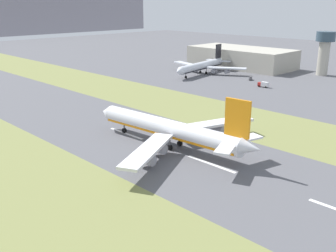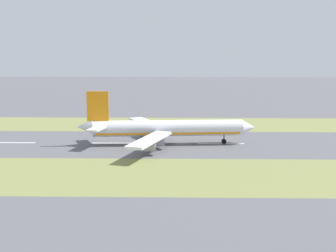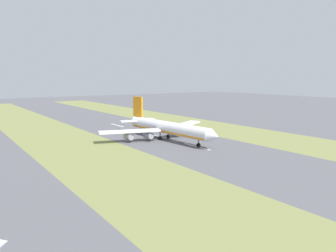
% 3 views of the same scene
% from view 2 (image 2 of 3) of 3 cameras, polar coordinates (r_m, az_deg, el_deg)
% --- Properties ---
extents(ground_plane, '(800.00, 800.00, 0.00)m').
position_cam_2_polar(ground_plane, '(178.14, 1.54, -2.13)').
color(ground_plane, '#56565B').
extents(grass_median_west, '(40.00, 600.00, 0.01)m').
position_cam_2_polar(grass_median_west, '(222.39, 1.49, 0.23)').
color(grass_median_west, olive).
rests_on(grass_median_west, ground).
extents(grass_median_east, '(40.00, 600.00, 0.01)m').
position_cam_2_polar(grass_median_east, '(134.39, 1.64, -6.03)').
color(grass_median_east, olive).
rests_on(grass_median_east, ground).
extents(centreline_dash_near, '(1.20, 18.00, 0.01)m').
position_cam_2_polar(centreline_dash_near, '(189.19, -18.48, -1.93)').
color(centreline_dash_near, silver).
rests_on(centreline_dash_near, ground).
extents(centreline_dash_mid, '(1.20, 18.00, 0.01)m').
position_cam_2_polar(centreline_dash_mid, '(179.71, -6.38, -2.08)').
color(centreline_dash_mid, silver).
rests_on(centreline_dash_mid, ground).
extents(centreline_dash_far, '(1.20, 18.00, 0.01)m').
position_cam_2_polar(centreline_dash_far, '(178.88, 6.43, -2.14)').
color(centreline_dash_far, silver).
rests_on(centreline_dash_far, ground).
extents(airplane_main_jet, '(63.93, 67.22, 20.20)m').
position_cam_2_polar(airplane_main_jet, '(175.20, -0.62, -0.32)').
color(airplane_main_jet, white).
rests_on(airplane_main_jet, ground).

